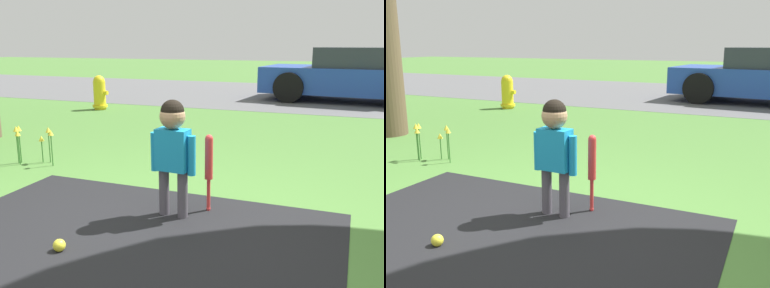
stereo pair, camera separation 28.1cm
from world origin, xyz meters
The scene contains 8 objects.
ground_plane centered at (0.00, 0.00, 0.00)m, with size 60.00×60.00×0.00m, color #477533.
street_strip centered at (0.00, 8.79, 0.00)m, with size 40.00×6.00×0.01m.
child centered at (-0.10, 0.50, 0.59)m, with size 0.37×0.19×0.91m.
baseball_bat centered at (0.12, 0.69, 0.40)m, with size 0.06×0.06×0.62m.
sports_ball centered at (-0.56, -0.30, 0.04)m, with size 0.08×0.08×0.08m.
fire_hydrant centered at (-3.66, 4.97, 0.33)m, with size 0.33×0.30×0.68m.
parked_car centered at (1.03, 8.06, 0.59)m, with size 3.98×2.21×1.21m.
flower_bed centered at (-2.13, 1.29, 0.33)m, with size 0.47×0.26×0.42m.
Camera 1 is at (1.15, -2.35, 1.31)m, focal length 40.00 mm.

